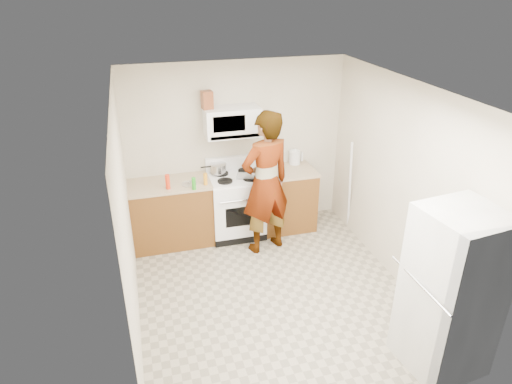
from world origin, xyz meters
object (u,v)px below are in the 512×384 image
object	(u,v)px
person	(266,183)
saucepan	(218,168)
fridge	(451,292)
gas_range	(236,204)
kettle	(295,157)
microwave	(232,122)

from	to	relation	value
person	saucepan	world-z (taller)	person
fridge	person	bearing A→B (deg)	106.34
saucepan	gas_range	bearing A→B (deg)	-34.65
gas_range	saucepan	size ratio (longest dim) A/B	4.90
gas_range	kettle	world-z (taller)	kettle
person	saucepan	bearing A→B (deg)	-68.69
microwave	person	world-z (taller)	person
gas_range	fridge	distance (m)	3.32
microwave	kettle	size ratio (longest dim) A/B	3.74
microwave	fridge	size ratio (longest dim) A/B	0.45
fridge	microwave	bearing A→B (deg)	106.77
person	saucepan	distance (m)	0.84
gas_range	kettle	xyz separation A→B (m)	(0.98, 0.22, 0.55)
gas_range	person	distance (m)	0.79
saucepan	microwave	bearing A→B (deg)	-5.82
kettle	microwave	bearing A→B (deg)	-166.13
microwave	person	xyz separation A→B (m)	(0.30, -0.63, -0.69)
kettle	person	bearing A→B (deg)	-124.35
person	kettle	bearing A→B (deg)	-149.88
microwave	saucepan	size ratio (longest dim) A/B	3.30
kettle	saucepan	world-z (taller)	kettle
person	saucepan	xyz separation A→B (m)	(-0.52, 0.66, 0.01)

